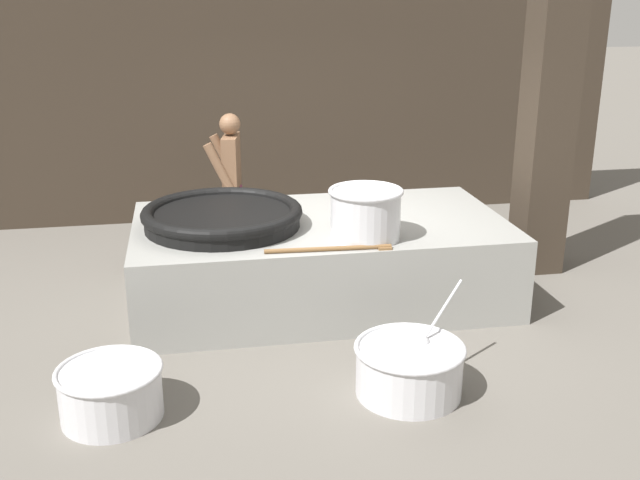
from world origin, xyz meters
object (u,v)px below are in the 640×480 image
prep_bowl_vegetables (409,367)px  prep_bowl_meat (111,390)px  cook (231,182)px  giant_wok_near (222,216)px  stock_pot (365,212)px

prep_bowl_vegetables → prep_bowl_meat: size_ratio=1.27×
prep_bowl_vegetables → cook: bearing=108.6°
prep_bowl_meat → cook: bearing=71.1°
prep_bowl_meat → giant_wok_near: bearing=63.5°
giant_wok_near → cook: 1.37m
giant_wok_near → cook: cook is taller
prep_bowl_vegetables → prep_bowl_meat: bearing=178.5°
prep_bowl_meat → stock_pot: bearing=31.0°
cook → giant_wok_near: bearing=92.8°
giant_wok_near → prep_bowl_vegetables: 2.43m
cook → prep_bowl_meat: cook is taller
stock_pot → cook: 2.22m
cook → prep_bowl_meat: 3.50m
prep_bowl_meat → prep_bowl_vegetables: bearing=-1.5°
giant_wok_near → stock_pot: (1.26, -0.57, 0.14)m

